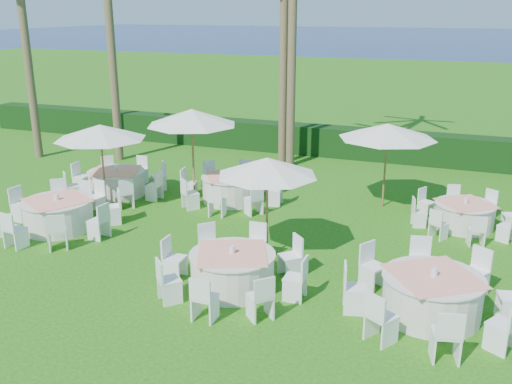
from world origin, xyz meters
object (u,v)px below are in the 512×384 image
umbrella_d (388,131)px  banquet_table_d (117,182)px  umbrella_b (267,167)px  banquet_table_b (233,270)px  umbrella_a (100,132)px  banquet_table_a (58,214)px  banquet_table_e (231,188)px  umbrella_c (192,117)px  banquet_table_c (432,295)px  banquet_table_f (464,215)px

umbrella_d → banquet_table_d: bearing=-167.0°
umbrella_b → umbrella_d: (2.11, 4.76, 0.07)m
banquet_table_b → banquet_table_d: (-6.12, 4.69, -0.01)m
umbrella_a → umbrella_d: (8.08, 2.96, 0.04)m
banquet_table_a → banquet_table_d: size_ratio=1.05×
banquet_table_e → umbrella_c: size_ratio=1.15×
banquet_table_c → umbrella_d: umbrella_d is taller
umbrella_a → banquet_table_b: bearing=-32.1°
banquet_table_d → umbrella_a: umbrella_a is taller
banquet_table_d → umbrella_d: 8.80m
banquet_table_a → umbrella_d: umbrella_d is taller
banquet_table_f → umbrella_a: size_ratio=1.04×
banquet_table_f → umbrella_b: bearing=-140.4°
banquet_table_a → banquet_table_c: 10.13m
banquet_table_b → umbrella_d: bearing=71.3°
umbrella_c → umbrella_d: size_ratio=0.98×
banquet_table_c → umbrella_a: 10.72m
umbrella_a → banquet_table_e: bearing=27.0°
banquet_table_c → umbrella_d: (-1.92, 6.33, 1.91)m
banquet_table_f → umbrella_b: umbrella_b is taller
banquet_table_a → banquet_table_d: (-0.23, 3.16, -0.02)m
banquet_table_a → banquet_table_b: (5.89, -1.53, -0.01)m
banquet_table_a → umbrella_c: 4.95m
banquet_table_f → banquet_table_a: bearing=-158.9°
banquet_table_b → banquet_table_e: size_ratio=0.99×
umbrella_d → banquet_table_c: bearing=-73.1°
banquet_table_a → banquet_table_f: bearing=21.1°
banquet_table_f → umbrella_a: umbrella_a is taller
banquet_table_e → banquet_table_d: bearing=-168.7°
banquet_table_a → banquet_table_c: banquet_table_c is taller
banquet_table_a → banquet_table_c: (10.06, -1.23, 0.01)m
banquet_table_c → banquet_table_d: 11.18m
umbrella_d → banquet_table_b: bearing=-108.7°
banquet_table_b → umbrella_b: umbrella_b is taller
banquet_table_a → banquet_table_d: 3.17m
umbrella_a → umbrella_c: (2.23, 1.67, 0.31)m
banquet_table_b → banquet_table_f: bearing=50.4°
banquet_table_b → umbrella_c: size_ratio=1.14×
banquet_table_a → umbrella_c: umbrella_c is taller
banquet_table_a → umbrella_a: (0.05, 2.14, 1.88)m
banquet_table_d → umbrella_c: umbrella_c is taller
banquet_table_f → umbrella_a: bearing=-169.5°
banquet_table_b → umbrella_a: (-5.84, 3.67, 1.89)m
banquet_table_b → umbrella_a: size_ratio=1.19×
umbrella_d → umbrella_c: bearing=-167.5°
banquet_table_e → umbrella_c: bearing=-175.0°
umbrella_a → banquet_table_d: bearing=105.0°
banquet_table_c → banquet_table_f: size_ratio=1.22×
banquet_table_b → banquet_table_f: banquet_table_b is taller
banquet_table_b → banquet_table_e: banquet_table_b is taller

